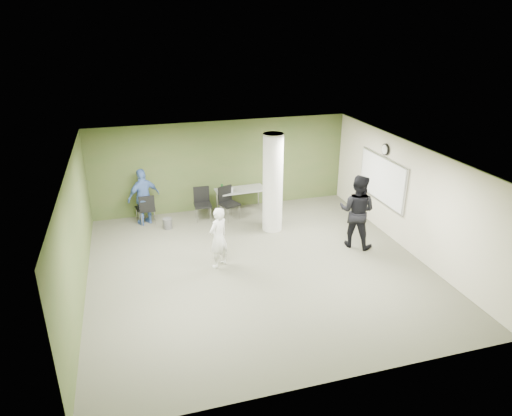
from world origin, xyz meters
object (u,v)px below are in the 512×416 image
object	(u,v)px
folding_table	(240,191)
man_black	(357,211)
chair_back_left	(144,206)
man_blue	(144,197)
woman_white	(218,238)

from	to	relation	value
folding_table	man_black	distance (m)	3.92
chair_back_left	man_blue	distance (m)	0.39
folding_table	man_black	bearing A→B (deg)	-56.11
man_black	folding_table	bearing A→B (deg)	-10.61
woman_white	man_blue	bearing A→B (deg)	-97.42
man_black	man_blue	world-z (taller)	man_black
chair_back_left	man_black	bearing A→B (deg)	138.85
folding_table	woman_white	distance (m)	3.49
chair_back_left	man_black	world-z (taller)	man_black
man_black	woman_white	bearing A→B (deg)	43.85
man_blue	folding_table	bearing A→B (deg)	158.29
woman_white	man_blue	xyz separation A→B (m)	(-1.56, 3.07, 0.08)
chair_back_left	folding_table	bearing A→B (deg)	169.33
woman_white	man_blue	distance (m)	3.45
folding_table	man_blue	bearing A→B (deg)	179.71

